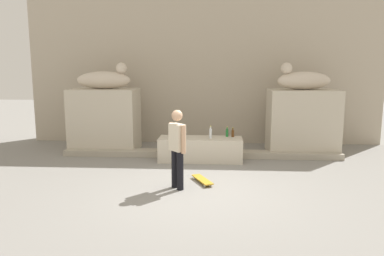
{
  "coord_description": "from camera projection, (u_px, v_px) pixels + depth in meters",
  "views": [
    {
      "loc": [
        0.4,
        -7.45,
        2.57
      ],
      "look_at": [
        -0.15,
        1.34,
        1.1
      ],
      "focal_mm": 35.27,
      "sensor_mm": 36.0,
      "label": 1
    }
  ],
  "objects": [
    {
      "name": "pedestal_left",
      "position": [
        105.0,
        120.0,
        11.4
      ],
      "size": [
        1.97,
        1.25,
        1.87
      ],
      "primitive_type": "cube",
      "color": "beige",
      "rests_on": "ground_plane"
    },
    {
      "name": "skateboard",
      "position": [
        202.0,
        180.0,
        8.35
      ],
      "size": [
        0.52,
        0.81,
        0.08
      ],
      "rotation": [
        0.0,
        0.0,
        2.01
      ],
      "color": "gold",
      "rests_on": "ground_plane"
    },
    {
      "name": "ground_plane",
      "position": [
        195.0,
        191.0,
        7.78
      ],
      "size": [
        40.0,
        40.0,
        0.0
      ],
      "primitive_type": "plane",
      "color": "gray"
    },
    {
      "name": "bottle_clear",
      "position": [
        211.0,
        133.0,
        10.08
      ],
      "size": [
        0.07,
        0.07,
        0.33
      ],
      "color": "silver",
      "rests_on": "ledge_block"
    },
    {
      "name": "ledge_block",
      "position": [
        200.0,
        149.0,
        10.22
      ],
      "size": [
        2.24,
        0.76,
        0.64
      ],
      "primitive_type": "cube",
      "color": "beige",
      "rests_on": "ground_plane"
    },
    {
      "name": "pedestal_right",
      "position": [
        302.0,
        122.0,
        11.04
      ],
      "size": [
        1.97,
        1.25,
        1.87
      ],
      "primitive_type": "cube",
      "color": "beige",
      "rests_on": "ground_plane"
    },
    {
      "name": "bottle_green",
      "position": [
        227.0,
        133.0,
        10.29
      ],
      "size": [
        0.07,
        0.07,
        0.28
      ],
      "color": "#1E722D",
      "rests_on": "ledge_block"
    },
    {
      "name": "statue_reclining_right",
      "position": [
        303.0,
        80.0,
        10.83
      ],
      "size": [
        1.68,
        0.89,
        0.78
      ],
      "rotation": [
        0.0,
        0.0,
        3.36
      ],
      "color": "beige",
      "rests_on": "pedestal_right"
    },
    {
      "name": "skater",
      "position": [
        177.0,
        146.0,
        7.81
      ],
      "size": [
        0.39,
        0.43,
        1.67
      ],
      "rotation": [
        0.0,
        0.0,
        2.27
      ],
      "color": "black",
      "rests_on": "ground_plane"
    },
    {
      "name": "stair_step",
      "position": [
        201.0,
        154.0,
        10.73
      ],
      "size": [
        7.84,
        0.5,
        0.17
      ],
      "primitive_type": "cube",
      "color": "#A9A08F",
      "rests_on": "ground_plane"
    },
    {
      "name": "statue_reclining_left",
      "position": [
        105.0,
        79.0,
        11.2
      ],
      "size": [
        1.61,
        0.59,
        0.78
      ],
      "rotation": [
        0.0,
        0.0,
        0.02
      ],
      "color": "beige",
      "rests_on": "pedestal_left"
    },
    {
      "name": "bottle_brown",
      "position": [
        233.0,
        133.0,
        10.28
      ],
      "size": [
        0.08,
        0.08,
        0.25
      ],
      "color": "#593314",
      "rests_on": "ledge_block"
    },
    {
      "name": "facade_wall",
      "position": [
        204.0,
        60.0,
        12.52
      ],
      "size": [
        11.56,
        0.6,
        5.45
      ],
      "primitive_type": "cube",
      "color": "#B9AC97",
      "rests_on": "ground_plane"
    }
  ]
}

